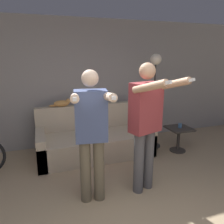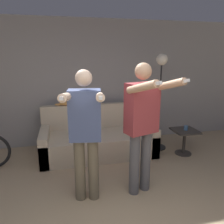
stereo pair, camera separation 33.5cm
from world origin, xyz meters
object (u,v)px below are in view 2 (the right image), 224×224
at_px(person_left, 85,129).
at_px(cat, 67,102).
at_px(cup, 186,128).
at_px(person_right, 142,121).
at_px(floor_lamp, 161,82).
at_px(side_table, 185,137).
at_px(couch, 98,140).

bearing_deg(person_left, cat, 104.31).
bearing_deg(cup, person_left, -154.09).
bearing_deg(person_right, floor_lamp, 39.61).
bearing_deg(cat, floor_lamp, -11.82).
xyz_separation_m(cat, floor_lamp, (1.79, -0.37, 0.40)).
height_order(cat, side_table, cat).
bearing_deg(person_left, floor_lamp, 48.90).
bearing_deg(side_table, person_right, -142.04).
distance_m(cat, cup, 2.35).
bearing_deg(side_table, floor_lamp, 134.38).
height_order(person_right, cup, person_right).
distance_m(couch, side_table, 1.67).
xyz_separation_m(person_left, side_table, (2.00, 0.98, -0.63)).
bearing_deg(cup, person_right, -142.35).
relative_size(person_left, floor_lamp, 0.90).
distance_m(floor_lamp, side_table, 1.16).
height_order(couch, person_left, person_left).
relative_size(side_table, cup, 5.46).
height_order(cat, cup, cat).
distance_m(person_right, floor_lamp, 1.66).
xyz_separation_m(person_left, person_right, (0.75, 0.00, 0.06)).
height_order(floor_lamp, side_table, floor_lamp).
xyz_separation_m(floor_lamp, side_table, (0.38, -0.39, -1.03)).
relative_size(floor_lamp, side_table, 3.89).
bearing_deg(person_right, person_left, 162.49).
height_order(cat, floor_lamp, floor_lamp).
bearing_deg(side_table, cup, -27.74).
height_order(person_right, floor_lamp, floor_lamp).
bearing_deg(cup, floor_lamp, 134.68).
bearing_deg(couch, cup, -14.24).
relative_size(cat, floor_lamp, 0.22).
bearing_deg(cup, couch, 165.76).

